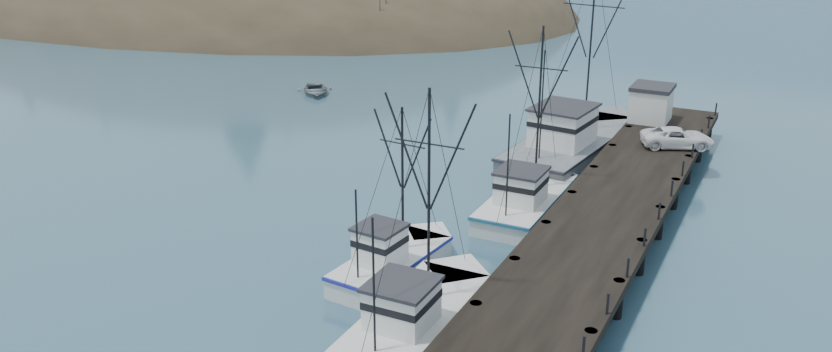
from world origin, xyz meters
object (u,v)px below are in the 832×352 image
at_px(trawler_far, 529,199).
at_px(work_vessel, 575,143).
at_px(pier_shed, 651,103).
at_px(trawler_mid, 394,261).
at_px(motorboat, 315,94).
at_px(trawler_near, 418,315).
at_px(pickup_truck, 677,138).
at_px(pier, 615,204).

height_order(trawler_far, work_vessel, work_vessel).
bearing_deg(pier_shed, trawler_far, -103.36).
xyz_separation_m(trawler_mid, motorboat, (-24.39, 29.70, -0.82)).
height_order(trawler_near, work_vessel, work_vessel).
bearing_deg(trawler_mid, motorboat, 129.40).
xyz_separation_m(trawler_far, pickup_truck, (6.96, 10.99, 1.86)).
xyz_separation_m(trawler_mid, pier_shed, (7.44, 28.04, 2.60)).
xyz_separation_m(pier_shed, motorboat, (-31.83, 1.66, -3.42)).
height_order(trawler_far, motorboat, trawler_far).
bearing_deg(work_vessel, trawler_mid, -98.10).
relative_size(trawler_far, motorboat, 2.40).
relative_size(pier, pickup_truck, 8.93).
relative_size(trawler_far, work_vessel, 0.67).
height_order(work_vessel, pickup_truck, work_vessel).
xyz_separation_m(trawler_near, motorboat, (-28.01, 34.17, -0.82)).
relative_size(work_vessel, pickup_truck, 3.60).
xyz_separation_m(trawler_mid, trawler_far, (3.48, 11.38, 0.00)).
bearing_deg(work_vessel, motorboat, 165.23).
distance_m(work_vessel, pickup_truck, 7.39).
bearing_deg(motorboat, pickup_truck, -48.15).
relative_size(pier, trawler_near, 3.77).
xyz_separation_m(pier, trawler_mid, (-8.94, -10.84, -0.87)).
bearing_deg(pier, work_vessel, 116.35).
bearing_deg(trawler_far, pickup_truck, 57.65).
bearing_deg(trawler_near, trawler_far, 90.51).
bearing_deg(pier_shed, motorboat, 177.02).
distance_m(pier, work_vessel, 12.94).
distance_m(pier, pier_shed, 17.36).
relative_size(pickup_truck, motorboat, 1.00).
relative_size(trawler_near, motorboat, 2.38).
distance_m(trawler_mid, pier_shed, 29.13).
bearing_deg(trawler_mid, trawler_near, -51.02).
relative_size(trawler_near, pickup_truck, 2.37).
height_order(pier, trawler_far, trawler_far).
relative_size(pier_shed, motorboat, 0.65).
height_order(trawler_near, pickup_truck, trawler_near).
distance_m(pier, pickup_truck, 11.67).
relative_size(pier, pier_shed, 13.75).
distance_m(pier_shed, motorboat, 32.05).
distance_m(trawler_far, pickup_truck, 13.14).
bearing_deg(trawler_far, work_vessel, 91.46).
bearing_deg(trawler_mid, trawler_far, 73.01).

